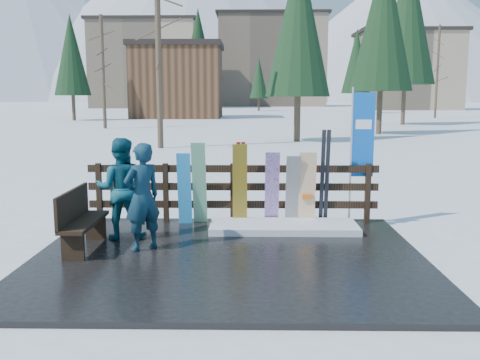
{
  "coord_description": "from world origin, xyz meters",
  "views": [
    {
      "loc": [
        0.3,
        -7.96,
        2.51
      ],
      "look_at": [
        0.16,
        1.0,
        1.1
      ],
      "focal_mm": 40.0,
      "sensor_mm": 36.0,
      "label": 1
    }
  ],
  "objects_px": {
    "person_front": "(142,197)",
    "snowboard_3": "(272,188)",
    "snowboard_1": "(199,183)",
    "snowboard_2": "(240,185)",
    "bench": "(80,218)",
    "snowboard_5": "(307,189)",
    "person_back": "(121,189)",
    "rental_flag": "(360,140)",
    "snowboard_0": "(184,189)",
    "snowboard_4": "(293,190)"
  },
  "relations": [
    {
      "from": "snowboard_0",
      "to": "snowboard_5",
      "type": "bearing_deg",
      "value": -0.0
    },
    {
      "from": "snowboard_4",
      "to": "person_back",
      "type": "relative_size",
      "value": 0.78
    },
    {
      "from": "snowboard_1",
      "to": "snowboard_3",
      "type": "xyz_separation_m",
      "value": [
        1.37,
        -0.0,
        -0.09
      ]
    },
    {
      "from": "snowboard_3",
      "to": "rental_flag",
      "type": "height_order",
      "value": "rental_flag"
    },
    {
      "from": "bench",
      "to": "person_front",
      "type": "relative_size",
      "value": 0.88
    },
    {
      "from": "snowboard_3",
      "to": "rental_flag",
      "type": "relative_size",
      "value": 0.56
    },
    {
      "from": "snowboard_0",
      "to": "person_front",
      "type": "xyz_separation_m",
      "value": [
        -0.46,
        -1.67,
        0.16
      ]
    },
    {
      "from": "snowboard_0",
      "to": "snowboard_4",
      "type": "xyz_separation_m",
      "value": [
        2.05,
        -0.0,
        -0.02
      ]
    },
    {
      "from": "bench",
      "to": "snowboard_4",
      "type": "relative_size",
      "value": 1.1
    },
    {
      "from": "snowboard_0",
      "to": "snowboard_5",
      "type": "distance_m",
      "value": 2.32
    },
    {
      "from": "snowboard_4",
      "to": "person_front",
      "type": "bearing_deg",
      "value": -146.37
    },
    {
      "from": "snowboard_1",
      "to": "snowboard_4",
      "type": "height_order",
      "value": "snowboard_1"
    },
    {
      "from": "snowboard_4",
      "to": "rental_flag",
      "type": "distance_m",
      "value": 1.62
    },
    {
      "from": "bench",
      "to": "snowboard_0",
      "type": "bearing_deg",
      "value": 49.16
    },
    {
      "from": "snowboard_5",
      "to": "snowboard_2",
      "type": "bearing_deg",
      "value": -180.0
    },
    {
      "from": "rental_flag",
      "to": "person_front",
      "type": "relative_size",
      "value": 1.52
    },
    {
      "from": "person_front",
      "to": "person_back",
      "type": "height_order",
      "value": "person_back"
    },
    {
      "from": "snowboard_1",
      "to": "snowboard_2",
      "type": "height_order",
      "value": "snowboard_1"
    },
    {
      "from": "snowboard_0",
      "to": "snowboard_4",
      "type": "relative_size",
      "value": 1.03
    },
    {
      "from": "snowboard_1",
      "to": "snowboard_3",
      "type": "relative_size",
      "value": 1.13
    },
    {
      "from": "person_front",
      "to": "snowboard_5",
      "type": "bearing_deg",
      "value": 170.43
    },
    {
      "from": "snowboard_1",
      "to": "rental_flag",
      "type": "bearing_deg",
      "value": 5.04
    },
    {
      "from": "snowboard_2",
      "to": "snowboard_5",
      "type": "height_order",
      "value": "snowboard_2"
    },
    {
      "from": "snowboard_5",
      "to": "person_back",
      "type": "height_order",
      "value": "person_back"
    },
    {
      "from": "snowboard_1",
      "to": "rental_flag",
      "type": "height_order",
      "value": "rental_flag"
    },
    {
      "from": "snowboard_0",
      "to": "bench",
      "type": "bearing_deg",
      "value": -130.84
    },
    {
      "from": "snowboard_3",
      "to": "snowboard_5",
      "type": "bearing_deg",
      "value": 0.0
    },
    {
      "from": "snowboard_1",
      "to": "snowboard_0",
      "type": "bearing_deg",
      "value": 180.0
    },
    {
      "from": "rental_flag",
      "to": "person_front",
      "type": "height_order",
      "value": "rental_flag"
    },
    {
      "from": "snowboard_1",
      "to": "snowboard_2",
      "type": "relative_size",
      "value": 1.06
    },
    {
      "from": "snowboard_0",
      "to": "snowboard_1",
      "type": "xyz_separation_m",
      "value": [
        0.28,
        -0.0,
        0.1
      ]
    },
    {
      "from": "snowboard_0",
      "to": "snowboard_2",
      "type": "height_order",
      "value": "snowboard_2"
    },
    {
      "from": "snowboard_5",
      "to": "person_back",
      "type": "relative_size",
      "value": 0.81
    },
    {
      "from": "snowboard_2",
      "to": "snowboard_0",
      "type": "bearing_deg",
      "value": 180.0
    },
    {
      "from": "bench",
      "to": "snowboard_5",
      "type": "xyz_separation_m",
      "value": [
        3.79,
        1.7,
        0.19
      ]
    },
    {
      "from": "bench",
      "to": "snowboard_1",
      "type": "height_order",
      "value": "snowboard_1"
    },
    {
      "from": "rental_flag",
      "to": "person_front",
      "type": "bearing_deg",
      "value": -152.99
    },
    {
      "from": "person_front",
      "to": "snowboard_3",
      "type": "bearing_deg",
      "value": 177.69
    },
    {
      "from": "bench",
      "to": "rental_flag",
      "type": "distance_m",
      "value": 5.31
    },
    {
      "from": "snowboard_2",
      "to": "snowboard_4",
      "type": "bearing_deg",
      "value": 0.0
    },
    {
      "from": "snowboard_3",
      "to": "rental_flag",
      "type": "bearing_deg",
      "value": 9.1
    },
    {
      "from": "snowboard_3",
      "to": "snowboard_5",
      "type": "height_order",
      "value": "snowboard_3"
    },
    {
      "from": "snowboard_1",
      "to": "snowboard_2",
      "type": "xyz_separation_m",
      "value": [
        0.77,
        -0.0,
        -0.02
      ]
    },
    {
      "from": "snowboard_0",
      "to": "rental_flag",
      "type": "height_order",
      "value": "rental_flag"
    },
    {
      "from": "snowboard_4",
      "to": "person_front",
      "type": "distance_m",
      "value": 3.03
    },
    {
      "from": "rental_flag",
      "to": "person_back",
      "type": "distance_m",
      "value": 4.56
    },
    {
      "from": "bench",
      "to": "snowboard_5",
      "type": "bearing_deg",
      "value": 24.14
    },
    {
      "from": "snowboard_0",
      "to": "snowboard_2",
      "type": "bearing_deg",
      "value": -0.0
    },
    {
      "from": "snowboard_3",
      "to": "snowboard_5",
      "type": "xyz_separation_m",
      "value": [
        0.66,
        0.0,
        -0.01
      ]
    },
    {
      "from": "person_front",
      "to": "person_back",
      "type": "xyz_separation_m",
      "value": [
        -0.51,
        0.68,
        0.01
      ]
    }
  ]
}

